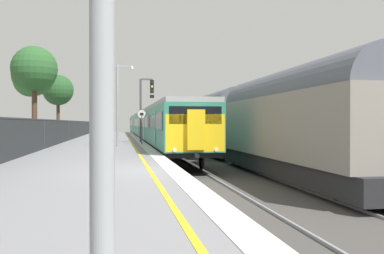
{
  "coord_description": "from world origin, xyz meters",
  "views": [
    {
      "loc": [
        -1.27,
        -13.04,
        1.46
      ],
      "look_at": [
        1.79,
        4.58,
        1.3
      ],
      "focal_mm": 39.32,
      "sensor_mm": 36.0,
      "label": 1
    }
  ],
  "objects_px": {
    "platform_lamp_mid": "(118,98)",
    "background_tree_left": "(33,70)",
    "background_tree_centre": "(32,77)",
    "commuter_train_at_platform": "(149,125)",
    "background_tree_right": "(57,91)",
    "speed_limit_sign": "(142,122)",
    "signal_gantry": "(144,102)",
    "freight_train_adjacent_track": "(213,121)"
  },
  "relations": [
    {
      "from": "signal_gantry",
      "to": "background_tree_centre",
      "type": "distance_m",
      "value": 11.72
    },
    {
      "from": "signal_gantry",
      "to": "speed_limit_sign",
      "type": "distance_m",
      "value": 3.64
    },
    {
      "from": "commuter_train_at_platform",
      "to": "speed_limit_sign",
      "type": "height_order",
      "value": "commuter_train_at_platform"
    },
    {
      "from": "freight_train_adjacent_track",
      "to": "platform_lamp_mid",
      "type": "height_order",
      "value": "platform_lamp_mid"
    },
    {
      "from": "freight_train_adjacent_track",
      "to": "platform_lamp_mid",
      "type": "xyz_separation_m",
      "value": [
        -7.47,
        -5.56,
        1.49
      ]
    },
    {
      "from": "commuter_train_at_platform",
      "to": "speed_limit_sign",
      "type": "relative_size",
      "value": 25.65
    },
    {
      "from": "commuter_train_at_platform",
      "to": "freight_train_adjacent_track",
      "type": "xyz_separation_m",
      "value": [
        4.0,
        -16.08,
        0.33
      ]
    },
    {
      "from": "freight_train_adjacent_track",
      "to": "speed_limit_sign",
      "type": "height_order",
      "value": "freight_train_adjacent_track"
    },
    {
      "from": "background_tree_right",
      "to": "speed_limit_sign",
      "type": "bearing_deg",
      "value": -69.17
    },
    {
      "from": "signal_gantry",
      "to": "platform_lamp_mid",
      "type": "bearing_deg",
      "value": -111.43
    },
    {
      "from": "background_tree_left",
      "to": "background_tree_right",
      "type": "height_order",
      "value": "background_tree_right"
    },
    {
      "from": "platform_lamp_mid",
      "to": "background_tree_left",
      "type": "xyz_separation_m",
      "value": [
        -5.96,
        4.52,
        2.14
      ]
    },
    {
      "from": "platform_lamp_mid",
      "to": "signal_gantry",
      "type": "bearing_deg",
      "value": 68.57
    },
    {
      "from": "commuter_train_at_platform",
      "to": "freight_train_adjacent_track",
      "type": "height_order",
      "value": "freight_train_adjacent_track"
    },
    {
      "from": "freight_train_adjacent_track",
      "to": "background_tree_centre",
      "type": "height_order",
      "value": "background_tree_centre"
    },
    {
      "from": "speed_limit_sign",
      "to": "background_tree_right",
      "type": "bearing_deg",
      "value": 110.83
    },
    {
      "from": "signal_gantry",
      "to": "background_tree_centre",
      "type": "bearing_deg",
      "value": 144.92
    },
    {
      "from": "speed_limit_sign",
      "to": "background_tree_centre",
      "type": "xyz_separation_m",
      "value": [
        -9.0,
        9.88,
        3.99
      ]
    },
    {
      "from": "commuter_train_at_platform",
      "to": "background_tree_left",
      "type": "bearing_deg",
      "value": -118.83
    },
    {
      "from": "background_tree_left",
      "to": "background_tree_centre",
      "type": "height_order",
      "value": "background_tree_centre"
    },
    {
      "from": "commuter_train_at_platform",
      "to": "background_tree_left",
      "type": "height_order",
      "value": "background_tree_left"
    },
    {
      "from": "signal_gantry",
      "to": "platform_lamp_mid",
      "type": "xyz_separation_m",
      "value": [
        -1.99,
        -5.08,
        0.04
      ]
    },
    {
      "from": "freight_train_adjacent_track",
      "to": "background_tree_left",
      "type": "bearing_deg",
      "value": -175.55
    },
    {
      "from": "background_tree_left",
      "to": "background_tree_centre",
      "type": "relative_size",
      "value": 0.93
    },
    {
      "from": "signal_gantry",
      "to": "background_tree_left",
      "type": "xyz_separation_m",
      "value": [
        -7.96,
        -0.56,
        2.18
      ]
    },
    {
      "from": "commuter_train_at_platform",
      "to": "signal_gantry",
      "type": "bearing_deg",
      "value": -95.07
    },
    {
      "from": "signal_gantry",
      "to": "speed_limit_sign",
      "type": "height_order",
      "value": "signal_gantry"
    },
    {
      "from": "background_tree_left",
      "to": "background_tree_right",
      "type": "relative_size",
      "value": 0.97
    },
    {
      "from": "signal_gantry",
      "to": "platform_lamp_mid",
      "type": "distance_m",
      "value": 5.46
    },
    {
      "from": "speed_limit_sign",
      "to": "platform_lamp_mid",
      "type": "xyz_separation_m",
      "value": [
        -1.62,
        -1.79,
        1.56
      ]
    },
    {
      "from": "commuter_train_at_platform",
      "to": "background_tree_left",
      "type": "relative_size",
      "value": 8.74
    },
    {
      "from": "background_tree_centre",
      "to": "freight_train_adjacent_track",
      "type": "bearing_deg",
      "value": -22.35
    },
    {
      "from": "commuter_train_at_platform",
      "to": "signal_gantry",
      "type": "distance_m",
      "value": 16.72
    },
    {
      "from": "freight_train_adjacent_track",
      "to": "speed_limit_sign",
      "type": "relative_size",
      "value": 19.09
    },
    {
      "from": "background_tree_left",
      "to": "signal_gantry",
      "type": "bearing_deg",
      "value": 4.06
    },
    {
      "from": "freight_train_adjacent_track",
      "to": "signal_gantry",
      "type": "xyz_separation_m",
      "value": [
        -5.47,
        -0.48,
        1.44
      ]
    },
    {
      "from": "freight_train_adjacent_track",
      "to": "signal_gantry",
      "type": "height_order",
      "value": "signal_gantry"
    },
    {
      "from": "freight_train_adjacent_track",
      "to": "background_tree_left",
      "type": "height_order",
      "value": "background_tree_left"
    },
    {
      "from": "speed_limit_sign",
      "to": "platform_lamp_mid",
      "type": "relative_size",
      "value": 0.46
    },
    {
      "from": "freight_train_adjacent_track",
      "to": "background_tree_right",
      "type": "distance_m",
      "value": 24.29
    },
    {
      "from": "commuter_train_at_platform",
      "to": "background_tree_centre",
      "type": "xyz_separation_m",
      "value": [
        -10.85,
        -9.97,
        4.24
      ]
    },
    {
      "from": "speed_limit_sign",
      "to": "background_tree_left",
      "type": "xyz_separation_m",
      "value": [
        -7.58,
        2.73,
        3.7
      ]
    }
  ]
}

